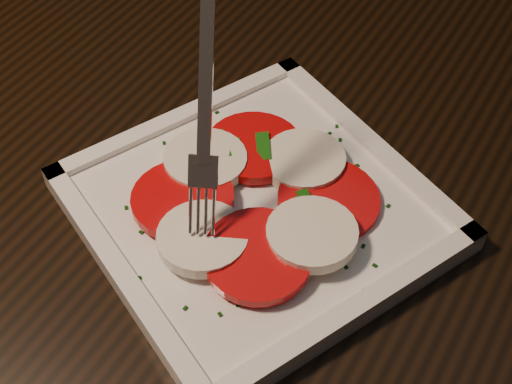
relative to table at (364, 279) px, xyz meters
name	(u,v)px	position (x,y,z in m)	size (l,w,h in m)	color
table	(364,279)	(0.00, 0.00, 0.00)	(1.26, 0.89, 0.75)	black
plate	(256,211)	(-0.07, -0.06, 0.11)	(0.25, 0.25, 0.01)	white
caprese_salad	(256,197)	(-0.08, -0.06, 0.12)	(0.21, 0.22, 0.02)	red
fork	(208,90)	(-0.11, -0.07, 0.21)	(0.04, 0.10, 0.16)	white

